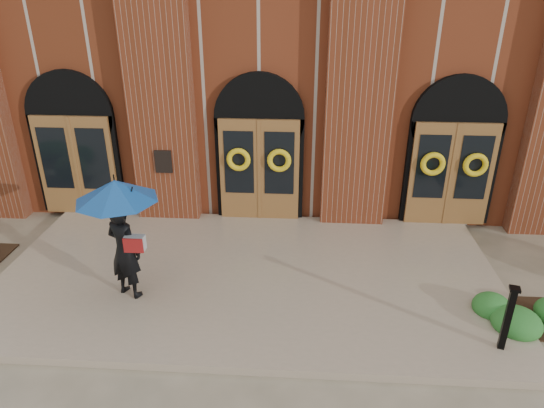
{
  "coord_description": "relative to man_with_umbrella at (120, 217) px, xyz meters",
  "views": [
    {
      "loc": [
        1.03,
        -8.12,
        5.53
      ],
      "look_at": [
        0.42,
        1.0,
        1.31
      ],
      "focal_mm": 32.0,
      "sensor_mm": 36.0,
      "label": 1
    }
  ],
  "objects": [
    {
      "name": "man_with_umbrella",
      "position": [
        0.0,
        0.0,
        0.0
      ],
      "size": [
        1.91,
        1.91,
        2.31
      ],
      "rotation": [
        0.0,
        0.0,
        2.72
      ],
      "color": "black",
      "rests_on": "landing"
    },
    {
      "name": "ground",
      "position": [
        2.14,
        0.71,
        -1.77
      ],
      "size": [
        90.0,
        90.0,
        0.0
      ],
      "primitive_type": "plane",
      "color": "tan",
      "rests_on": "ground"
    },
    {
      "name": "church_building",
      "position": [
        2.14,
        9.49,
        1.74
      ],
      "size": [
        16.2,
        12.53,
        7.0
      ],
      "color": "maroon",
      "rests_on": "ground"
    },
    {
      "name": "metal_post",
      "position": [
        6.44,
        -1.06,
        -1.01
      ],
      "size": [
        0.19,
        0.19,
        1.15
      ],
      "rotation": [
        0.0,
        0.0,
        -0.24
      ],
      "color": "black",
      "rests_on": "landing"
    },
    {
      "name": "hedge_front_right",
      "position": [
        7.24,
        -0.07,
        -1.54
      ],
      "size": [
        1.25,
        1.08,
        0.44
      ],
      "primitive_type": "ellipsoid",
      "color": "#266424",
      "rests_on": "ground"
    },
    {
      "name": "landing",
      "position": [
        2.14,
        0.86,
        -1.69
      ],
      "size": [
        10.0,
        5.3,
        0.15
      ],
      "primitive_type": "cube",
      "color": "tan",
      "rests_on": "ground"
    }
  ]
}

